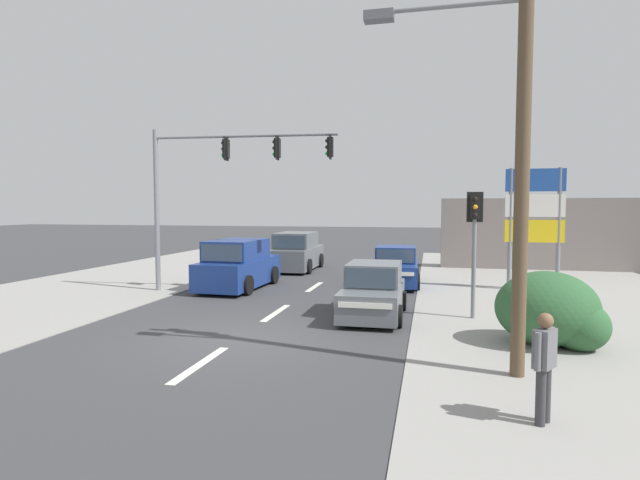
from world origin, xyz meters
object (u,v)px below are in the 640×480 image
object	(u,v)px
utility_pole_foreground_right	(516,98)
sedan_oncoming_mid	(396,267)
pedestrian_at_kerb	(544,362)
pedestal_signal_right_kerb	(474,233)
hatchback_oncoming_near	(373,292)
suv_receding_far	(239,266)
shopping_plaza_sign	(535,211)
traffic_signal_mast	(217,174)
suv_crossing_left	(297,252)

from	to	relation	value
utility_pole_foreground_right	sedan_oncoming_mid	distance (m)	11.91
sedan_oncoming_mid	pedestrian_at_kerb	size ratio (longest dim) A/B	2.64
pedestal_signal_right_kerb	hatchback_oncoming_near	size ratio (longest dim) A/B	0.98
hatchback_oncoming_near	suv_receding_far	distance (m)	6.86
utility_pole_foreground_right	hatchback_oncoming_near	world-z (taller)	utility_pole_foreground_right
shopping_plaza_sign	suv_receding_far	xyz separation A→B (m)	(-11.02, -1.89, -2.10)
pedestrian_at_kerb	hatchback_oncoming_near	bearing A→B (deg)	115.58
traffic_signal_mast	suv_receding_far	distance (m)	3.63
traffic_signal_mast	suv_crossing_left	distance (m)	7.89
suv_crossing_left	traffic_signal_mast	bearing A→B (deg)	-98.72
traffic_signal_mast	suv_crossing_left	xyz separation A→B (m)	(1.07, 7.01, -3.47)
utility_pole_foreground_right	hatchback_oncoming_near	size ratio (longest dim) A/B	2.59
pedestal_signal_right_kerb	traffic_signal_mast	bearing A→B (deg)	163.63
traffic_signal_mast	hatchback_oncoming_near	bearing A→B (deg)	-25.45
pedestal_signal_right_kerb	shopping_plaza_sign	world-z (taller)	shopping_plaza_sign
traffic_signal_mast	suv_receding_far	size ratio (longest dim) A/B	1.50
shopping_plaza_sign	suv_receding_far	distance (m)	11.38
pedestal_signal_right_kerb	hatchback_oncoming_near	bearing A→B (deg)	-174.11
utility_pole_foreground_right	pedestal_signal_right_kerb	xyz separation A→B (m)	(-0.26, 4.85, -2.65)
suv_crossing_left	hatchback_oncoming_near	bearing A→B (deg)	-63.33
shopping_plaza_sign	pedestrian_at_kerb	size ratio (longest dim) A/B	2.82
shopping_plaza_sign	sedan_oncoming_mid	size ratio (longest dim) A/B	1.07
traffic_signal_mast	pedestrian_at_kerb	distance (m)	13.70
traffic_signal_mast	suv_crossing_left	world-z (taller)	traffic_signal_mast
hatchback_oncoming_near	pedestrian_at_kerb	distance (m)	7.39
shopping_plaza_sign	hatchback_oncoming_near	world-z (taller)	shopping_plaza_sign
traffic_signal_mast	hatchback_oncoming_near	world-z (taller)	traffic_signal_mast
hatchback_oncoming_near	pedestrian_at_kerb	bearing A→B (deg)	-64.42
shopping_plaza_sign	sedan_oncoming_mid	world-z (taller)	shopping_plaza_sign
suv_receding_far	pedestrian_at_kerb	world-z (taller)	suv_receding_far
shopping_plaza_sign	hatchback_oncoming_near	bearing A→B (deg)	-132.97
traffic_signal_mast	sedan_oncoming_mid	distance (m)	7.95
suv_receding_far	suv_crossing_left	world-z (taller)	same
utility_pole_foreground_right	suv_receding_far	world-z (taller)	utility_pole_foreground_right
hatchback_oncoming_near	suv_receding_far	bearing A→B (deg)	145.65
hatchback_oncoming_near	pedestal_signal_right_kerb	bearing A→B (deg)	5.89
pedestal_signal_right_kerb	pedestrian_at_kerb	bearing A→B (deg)	-86.58
utility_pole_foreground_right	suv_crossing_left	bearing A→B (deg)	118.98
utility_pole_foreground_right	pedestrian_at_kerb	world-z (taller)	utility_pole_foreground_right
shopping_plaza_sign	suv_crossing_left	size ratio (longest dim) A/B	1.01
traffic_signal_mast	shopping_plaza_sign	world-z (taller)	traffic_signal_mast
utility_pole_foreground_right	suv_receding_far	bearing A→B (deg)	135.89
shopping_plaza_sign	hatchback_oncoming_near	size ratio (longest dim) A/B	1.26
shopping_plaza_sign	sedan_oncoming_mid	bearing A→B (deg)	175.62
utility_pole_foreground_right	shopping_plaza_sign	size ratio (longest dim) A/B	2.05
suv_receding_far	sedan_oncoming_mid	world-z (taller)	suv_receding_far
pedestal_signal_right_kerb	sedan_oncoming_mid	xyz separation A→B (m)	(-2.56, 5.87, -1.71)
shopping_plaza_sign	pedestrian_at_kerb	xyz separation A→B (m)	(-2.18, -12.42, -2.06)
pedestal_signal_right_kerb	pedestrian_at_kerb	world-z (taller)	pedestal_signal_right_kerb
shopping_plaza_sign	hatchback_oncoming_near	xyz separation A→B (m)	(-5.37, -5.76, -2.28)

